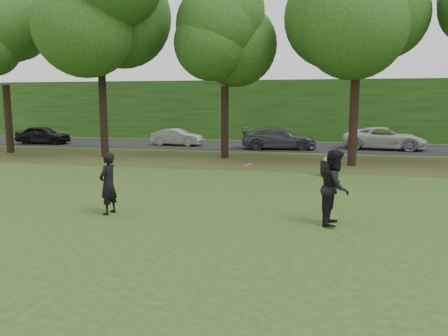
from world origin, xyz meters
name	(u,v)px	position (x,y,z in m)	size (l,w,h in m)	color
ground	(226,229)	(0.00, 0.00, 0.00)	(120.00, 120.00, 0.00)	#2E4716
leaf_litter	(275,161)	(0.00, 13.00, 0.01)	(60.00, 7.00, 0.01)	#4F3D1C
street	(286,147)	(0.00, 21.00, 0.01)	(70.00, 7.00, 0.02)	black
far_hedge	(291,110)	(0.00, 27.00, 2.50)	(70.00, 3.00, 5.00)	#1E3F12
player_left	(108,184)	(-3.67, 0.77, 0.91)	(0.66, 0.43, 1.81)	black
player_right	(335,187)	(2.75, 1.04, 1.01)	(0.98, 0.77, 2.03)	black
parked_cars	(302,138)	(1.23, 19.68, 0.74)	(36.36, 4.20, 1.50)	black
frisbee	(248,165)	(0.37, 1.22, 1.51)	(0.36, 0.37, 0.15)	#EF148B
seated_person	(326,169)	(2.66, 8.89, 0.31)	(0.52, 0.78, 0.83)	black
tree_line	(271,12)	(-0.34, 12.94, 7.84)	(55.30, 7.90, 12.31)	black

